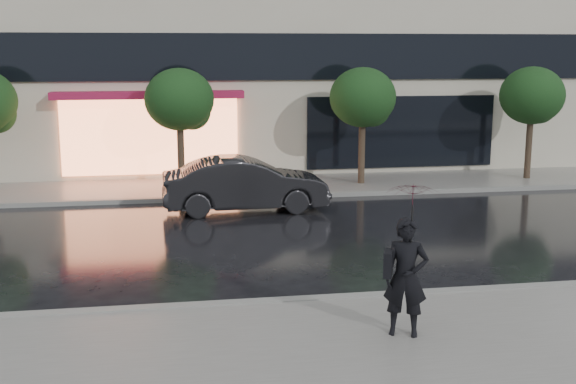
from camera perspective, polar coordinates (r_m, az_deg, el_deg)
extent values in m
plane|color=black|center=(14.40, 4.54, -7.31)|extent=(120.00, 120.00, 0.00)
cube|color=slate|center=(11.46, 8.51, -12.08)|extent=(60.00, 4.50, 0.12)
cube|color=slate|center=(24.16, -1.26, 0.48)|extent=(60.00, 3.50, 0.12)
cube|color=gray|center=(13.47, 5.57, -8.35)|extent=(60.00, 0.25, 0.14)
cube|color=gray|center=(22.46, -0.63, -0.32)|extent=(60.00, 0.25, 0.14)
cube|color=black|center=(25.41, -1.84, 10.63)|extent=(28.00, 0.12, 1.60)
cube|color=#FF8C59|center=(25.35, -10.82, 4.32)|extent=(6.00, 0.10, 2.60)
cube|color=#A11842|center=(24.89, -10.96, 7.54)|extent=(6.40, 0.70, 0.25)
cube|color=black|center=(26.69, 8.93, 4.72)|extent=(7.00, 0.10, 2.60)
cylinder|color=#33261C|center=(23.51, -8.45, 2.63)|extent=(0.22, 0.22, 2.20)
ellipsoid|color=black|center=(23.30, -8.58, 7.25)|extent=(2.20, 2.20, 1.98)
sphere|color=black|center=(23.54, -7.58, 6.34)|extent=(1.20, 1.20, 1.20)
cylinder|color=#33261C|center=(24.34, 5.84, 2.99)|extent=(0.22, 0.22, 2.20)
ellipsoid|color=black|center=(24.14, 5.93, 7.45)|extent=(2.20, 2.20, 1.98)
sphere|color=black|center=(24.47, 6.69, 6.55)|extent=(1.20, 1.20, 1.20)
cylinder|color=#33261C|center=(26.54, 18.46, 3.15)|extent=(0.22, 0.22, 2.20)
ellipsoid|color=black|center=(26.36, 18.72, 7.24)|extent=(2.20, 2.20, 1.98)
sphere|color=black|center=(26.75, 19.23, 6.40)|extent=(1.20, 1.20, 1.20)
imported|color=black|center=(20.61, -3.39, 0.61)|extent=(4.75, 1.79, 1.55)
imported|color=black|center=(11.51, 9.30, -6.67)|extent=(0.81, 0.67, 1.89)
imported|color=#3D0B16|center=(11.21, 9.80, -1.20)|extent=(1.05, 1.06, 0.74)
cylinder|color=black|center=(11.31, 9.73, -3.34)|extent=(0.02, 0.02, 0.94)
cube|color=black|center=(11.40, 7.92, -5.61)|extent=(0.25, 0.37, 0.40)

